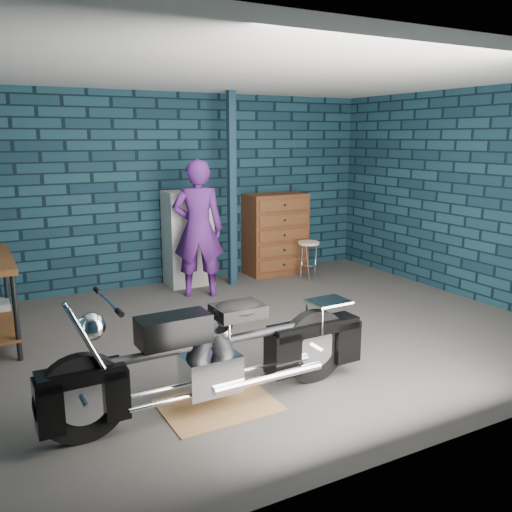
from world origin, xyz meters
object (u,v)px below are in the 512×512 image
Objects in this scene: motorcycle at (217,345)px; locker at (188,238)px; tool_chest at (276,234)px; shop_stool at (308,261)px; person at (198,229)px.

locker reaches higher than motorcycle.
tool_chest reaches higher than motorcycle.
shop_stool is at bearing -18.87° from locker.
shop_stool is at bearing -156.81° from person.
locker is (0.08, 0.58, -0.23)m from person.
person reaches higher than motorcycle.
person is at bearing -179.89° from shop_stool.
locker is at bearing 161.13° from shop_stool.
tool_chest is (2.56, 3.50, 0.11)m from motorcycle.
shop_stool is (1.67, -0.57, -0.39)m from locker.
motorcycle is 3.13m from person.
person is 1.86m from shop_stool.
person is at bearing -159.24° from tool_chest.
shop_stool is at bearing -67.91° from tool_chest.
tool_chest is (1.44, 0.00, -0.06)m from locker.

